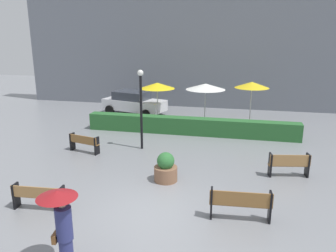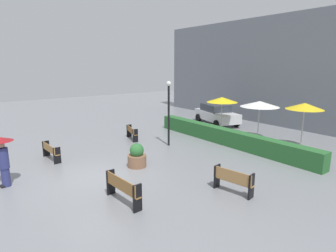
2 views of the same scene
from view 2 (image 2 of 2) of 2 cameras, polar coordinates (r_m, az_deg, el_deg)
The scene contains 14 objects.
ground_plane at distance 12.49m, azimuth -15.14°, elevation -10.08°, with size 60.00×60.00×0.00m, color gray.
bench_far_left at distance 17.98m, azimuth -7.37°, elevation -1.18°, with size 1.58×0.69×0.82m.
bench_far_right at distance 10.82m, azimuth 12.98°, elevation -10.49°, with size 1.57×0.63×0.91m.
bench_near_right at distance 9.98m, azimuth -9.25°, elevation -12.15°, with size 1.82×0.45×0.94m.
bench_near_left at distance 15.23m, azimuth -22.64°, elevation -4.59°, with size 1.69×0.46×0.81m.
pedestrian_with_umbrella at distance 12.61m, azimuth -30.43°, elevation -5.13°, with size 0.92×0.92×1.97m.
planter_pot at distance 13.26m, azimuth -6.30°, elevation -6.16°, with size 0.87×0.87×1.11m.
lamp_post at distance 16.19m, azimuth 0.14°, elevation 3.98°, with size 0.28×0.28×3.75m.
patio_umbrella_yellow at distance 19.92m, azimuth 10.87°, elevation 5.23°, with size 2.12×2.12×2.46m.
patio_umbrella_white at distance 18.27m, azimuth 18.04°, elevation 4.24°, with size 2.35×2.35×2.46m.
patio_umbrella_yellow_far at distance 17.11m, azimuth 25.89°, elevation 3.60°, with size 1.99×1.99×2.62m.
hedge_strip at distance 17.12m, azimuth 11.68°, elevation -2.15°, with size 11.51×0.70×0.92m, color #28602D.
building_facade at distance 22.85m, azimuth 25.16°, elevation 9.87°, with size 28.00×1.20×8.27m, color slate.
parked_car at distance 22.80m, azimuth 9.76°, elevation 2.45°, with size 4.51×2.80×1.57m.
Camera 2 is at (10.82, -4.12, 4.68)m, focal length 30.17 mm.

